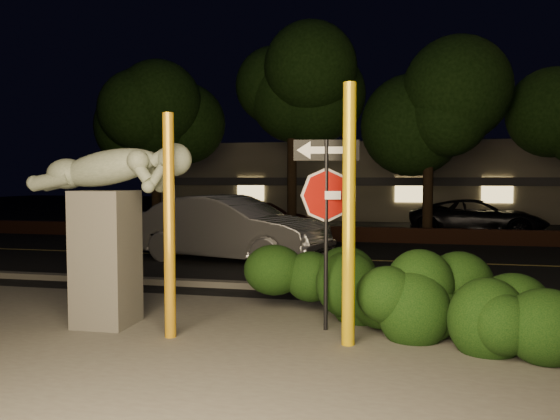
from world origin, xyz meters
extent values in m
plane|color=black|center=(0.00, 10.00, 0.00)|extent=(90.00, 90.00, 0.00)
cube|color=#4C4944|center=(0.00, -1.00, 0.01)|extent=(14.00, 6.00, 0.02)
cube|color=black|center=(0.00, 7.00, 0.01)|extent=(80.00, 8.00, 0.01)
cube|color=#AF9846|center=(0.00, 7.00, 0.02)|extent=(80.00, 0.12, 0.00)
cube|color=#4C4944|center=(0.00, 2.90, 0.06)|extent=(80.00, 0.25, 0.12)
cube|color=#442216|center=(0.00, 11.30, 0.25)|extent=(40.00, 0.35, 0.50)
cube|color=black|center=(0.00, 17.00, 0.01)|extent=(40.00, 12.00, 0.01)
cube|color=#676453|center=(0.00, 25.00, 2.00)|extent=(22.00, 10.00, 4.00)
cube|color=#333338|center=(0.00, 19.90, 2.00)|extent=(22.00, 0.20, 0.40)
cube|color=#FFD87F|center=(-6.00, 19.95, 1.60)|extent=(1.40, 0.08, 1.20)
cube|color=#FFD87F|center=(-2.00, 19.95, 1.60)|extent=(1.40, 0.08, 1.20)
cube|color=#FFD87F|center=(2.00, 19.95, 1.60)|extent=(1.40, 0.08, 1.20)
cube|color=#FFD87F|center=(6.00, 19.95, 1.60)|extent=(1.40, 0.08, 1.20)
cylinder|color=black|center=(-8.00, 13.00, 1.88)|extent=(0.36, 0.36, 3.75)
ellipsoid|color=black|center=(-8.00, 13.00, 5.36)|extent=(4.60, 4.60, 4.14)
cylinder|color=black|center=(-2.50, 13.20, 2.12)|extent=(0.36, 0.36, 4.25)
ellipsoid|color=black|center=(-2.50, 13.20, 6.07)|extent=(5.20, 5.20, 4.68)
cylinder|color=black|center=(2.50, 12.80, 2.00)|extent=(0.36, 0.36, 4.00)
ellipsoid|color=black|center=(2.50, 12.80, 5.68)|extent=(4.80, 4.80, 4.32)
cylinder|color=orange|center=(-1.45, -0.54, 1.49)|extent=(0.15, 0.15, 2.99)
cylinder|color=yellow|center=(0.89, -0.37, 1.66)|extent=(0.17, 0.17, 3.32)
cylinder|color=black|center=(0.52, 0.25, 1.33)|extent=(0.06, 0.06, 2.66)
cube|color=white|center=(0.52, 0.25, 1.90)|extent=(0.40, 0.10, 0.11)
cube|color=black|center=(0.52, 0.25, 2.52)|extent=(0.89, 0.19, 0.29)
cube|color=white|center=(0.52, 0.25, 2.52)|extent=(0.56, 0.13, 0.11)
cube|color=#4C4944|center=(-2.60, -0.15, 0.98)|extent=(0.77, 0.77, 1.96)
sphere|color=gray|center=(-1.53, -0.15, 2.40)|extent=(0.46, 0.46, 0.46)
ellipsoid|color=black|center=(0.24, 0.90, 0.57)|extent=(2.35, 1.45, 1.14)
ellipsoid|color=black|center=(1.88, 0.32, 0.63)|extent=(2.03, 1.23, 1.26)
ellipsoid|color=black|center=(3.09, -0.28, 0.54)|extent=(1.58, 1.01, 1.08)
imported|color=#BCBCC1|center=(-2.73, 6.11, 0.85)|extent=(5.45, 3.06, 1.70)
imported|color=#6B1406|center=(-5.17, 14.82, 0.79)|extent=(4.96, 3.89, 1.58)
imported|color=#44120B|center=(-3.70, 13.64, 0.61)|extent=(4.18, 1.72, 1.21)
imported|color=black|center=(4.37, 14.18, 0.68)|extent=(5.17, 2.93, 1.36)
camera|label=1|loc=(1.51, -7.23, 2.13)|focal=35.00mm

